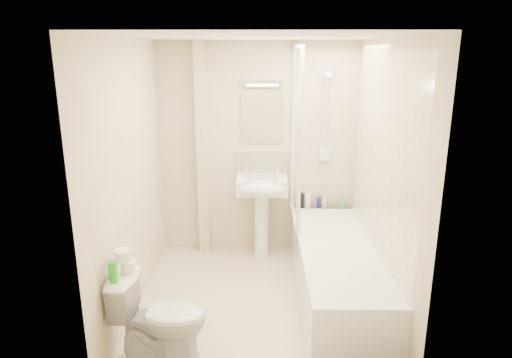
{
  "coord_description": "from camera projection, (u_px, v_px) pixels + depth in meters",
  "views": [
    {
      "loc": [
        0.03,
        -3.8,
        2.3
      ],
      "look_at": [
        -0.01,
        0.2,
        1.16
      ],
      "focal_mm": 32.0,
      "sensor_mm": 36.0,
      "label": 1
    }
  ],
  "objects": [
    {
      "name": "floor",
      "position": [
        256.0,
        303.0,
        4.29
      ],
      "size": [
        2.5,
        2.5,
        0.0
      ],
      "primitive_type": "plane",
      "color": "beige",
      "rests_on": "ground"
    },
    {
      "name": "wall_back",
      "position": [
        257.0,
        150.0,
        5.16
      ],
      "size": [
        2.2,
        0.02,
        2.4
      ],
      "primitive_type": "cube",
      "color": "beige",
      "rests_on": "ground"
    },
    {
      "name": "wall_left",
      "position": [
        130.0,
        181.0,
        3.97
      ],
      "size": [
        0.02,
        2.5,
        2.4
      ],
      "primitive_type": "cube",
      "color": "beige",
      "rests_on": "ground"
    },
    {
      "name": "wall_right",
      "position": [
        383.0,
        181.0,
        3.95
      ],
      "size": [
        0.02,
        2.5,
        2.4
      ],
      "primitive_type": "cube",
      "color": "beige",
      "rests_on": "ground"
    },
    {
      "name": "ceiling",
      "position": [
        257.0,
        36.0,
        3.63
      ],
      "size": [
        2.2,
        2.5,
        0.02
      ],
      "primitive_type": "cube",
      "color": "white",
      "rests_on": "wall_back"
    },
    {
      "name": "tile_back",
      "position": [
        325.0,
        131.0,
        5.08
      ],
      "size": [
        0.7,
        0.01,
        1.75
      ],
      "primitive_type": "cube",
      "color": "beige",
      "rests_on": "wall_back"
    },
    {
      "name": "tile_right",
      "position": [
        382.0,
        154.0,
        3.95
      ],
      "size": [
        0.01,
        2.1,
        1.75
      ],
      "primitive_type": "cube",
      "color": "beige",
      "rests_on": "wall_right"
    },
    {
      "name": "pipe_boxing",
      "position": [
        202.0,
        151.0,
        5.11
      ],
      "size": [
        0.12,
        0.12,
        2.4
      ],
      "primitive_type": "cube",
      "color": "beige",
      "rests_on": "ground"
    },
    {
      "name": "splashback",
      "position": [
        262.0,
        165.0,
        5.2
      ],
      "size": [
        0.6,
        0.02,
        0.3
      ],
      "primitive_type": "cube",
      "color": "beige",
      "rests_on": "wall_back"
    },
    {
      "name": "mirror",
      "position": [
        262.0,
        117.0,
        5.04
      ],
      "size": [
        0.46,
        0.01,
        0.6
      ],
      "primitive_type": "cube",
      "color": "white",
      "rests_on": "wall_back"
    },
    {
      "name": "strip_light",
      "position": [
        262.0,
        83.0,
        4.92
      ],
      "size": [
        0.42,
        0.07,
        0.07
      ],
      "primitive_type": "cube",
      "color": "silver",
      "rests_on": "wall_back"
    },
    {
      "name": "bathtub",
      "position": [
        337.0,
        273.0,
        4.26
      ],
      "size": [
        0.7,
        2.1,
        0.55
      ],
      "color": "white",
      "rests_on": "ground"
    },
    {
      "name": "shower_screen",
      "position": [
        296.0,
        136.0,
        4.65
      ],
      "size": [
        0.04,
        0.92,
        1.8
      ],
      "color": "white",
      "rests_on": "bathtub"
    },
    {
      "name": "shower_fixture",
      "position": [
        325.0,
        121.0,
        5.0
      ],
      "size": [
        0.1,
        0.16,
        0.99
      ],
      "color": "white",
      "rests_on": "wall_back"
    },
    {
      "name": "pedestal_sink",
      "position": [
        262.0,
        194.0,
        5.05
      ],
      "size": [
        0.56,
        0.5,
        1.07
      ],
      "color": "white",
      "rests_on": "ground"
    },
    {
      "name": "bottle_black_a",
      "position": [
        301.0,
        200.0,
        5.22
      ],
      "size": [
        0.07,
        0.07,
        0.17
      ],
      "primitive_type": "cylinder",
      "color": "black",
      "rests_on": "bathtub"
    },
    {
      "name": "bottle_white_a",
      "position": [
        308.0,
        201.0,
        5.22
      ],
      "size": [
        0.06,
        0.06,
        0.16
      ],
      "primitive_type": "cylinder",
      "color": "white",
      "rests_on": "bathtub"
    },
    {
      "name": "bottle_blue",
      "position": [
        319.0,
        202.0,
        5.23
      ],
      "size": [
        0.05,
        0.05,
        0.12
      ],
      "primitive_type": "cylinder",
      "color": "navy",
      "rests_on": "bathtub"
    },
    {
      "name": "bottle_cream",
      "position": [
        325.0,
        200.0,
        5.22
      ],
      "size": [
        0.05,
        0.05,
        0.19
      ],
      "primitive_type": "cylinder",
      "color": "beige",
      "rests_on": "bathtub"
    },
    {
      "name": "bottle_green",
      "position": [
        342.0,
        203.0,
        5.23
      ],
      "size": [
        0.06,
        0.06,
        0.1
      ],
      "primitive_type": "cylinder",
      "color": "green",
      "rests_on": "bathtub"
    },
    {
      "name": "toilet",
      "position": [
        160.0,
        318.0,
        3.44
      ],
      "size": [
        0.47,
        0.73,
        0.7
      ],
      "primitive_type": "imported",
      "rotation": [
        0.0,
        0.0,
        1.51
      ],
      "color": "white",
      "rests_on": "ground"
    },
    {
      "name": "toilet_roll_lower",
      "position": [
        128.0,
        267.0,
        3.39
      ],
      "size": [
        0.11,
        0.11,
        0.09
      ],
      "primitive_type": "cylinder",
      "color": "white",
      "rests_on": "toilet"
    },
    {
      "name": "toilet_roll_upper",
      "position": [
        123.0,
        256.0,
        3.36
      ],
      "size": [
        0.12,
        0.12,
        0.09
      ],
      "primitive_type": "cylinder",
      "color": "white",
      "rests_on": "toilet_roll_lower"
    },
    {
      "name": "green_bottle",
      "position": [
        113.0,
        272.0,
        3.23
      ],
      "size": [
        0.06,
        0.06,
        0.16
      ],
      "primitive_type": "cylinder",
      "color": "green",
      "rests_on": "toilet"
    }
  ]
}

